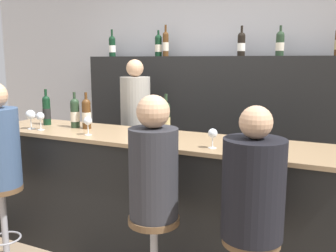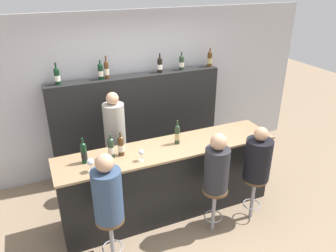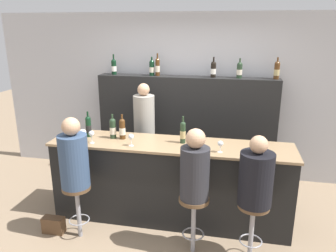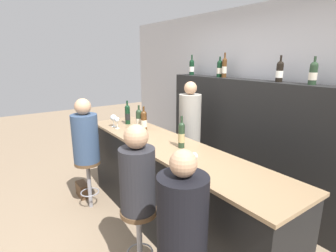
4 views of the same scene
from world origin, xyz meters
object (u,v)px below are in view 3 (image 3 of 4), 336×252
(wine_bottle_backbar_2, at_px, (158,67))
(guest_seated_left, at_px, (74,157))
(wine_bottle_backbar_5, at_px, (277,70))
(wine_glass_2, at_px, (131,137))
(bar_stool_left, at_px, (77,198))
(bar_stool_middle, at_px, (194,211))
(handbag, at_px, (54,225))
(wine_bottle_counter_3, at_px, (183,132))
(wine_bottle_backbar_3, at_px, (213,69))
(guest_seated_right, at_px, (256,176))
(wine_bottle_counter_2, at_px, (122,129))
(wine_glass_0, at_px, (83,133))
(wine_glass_1, at_px, (91,134))
(wine_glass_3, at_px, (220,144))
(wine_bottle_backbar_0, at_px, (114,67))
(wine_bottle_backbar_1, at_px, (152,68))
(wine_bottle_counter_0, at_px, (88,126))
(wine_bottle_backbar_4, at_px, (239,70))
(bar_stool_right, at_px, (253,217))
(guest_seated_middle, at_px, (195,169))
(wine_bottle_counter_1, at_px, (113,128))
(bartender, at_px, (145,142))

(wine_bottle_backbar_2, relative_size, guest_seated_left, 0.43)
(wine_bottle_backbar_5, relative_size, wine_glass_2, 2.10)
(wine_glass_2, distance_m, guest_seated_left, 0.69)
(bar_stool_left, bearing_deg, bar_stool_middle, 0.00)
(wine_bottle_backbar_2, xyz_separation_m, handbag, (-0.85, -1.86, -1.69))
(wine_glass_2, bearing_deg, wine_bottle_backbar_2, 90.67)
(guest_seated_left, bearing_deg, wine_bottle_counter_3, 30.08)
(wine_bottle_backbar_3, distance_m, guest_seated_right, 2.11)
(wine_bottle_counter_2, xyz_separation_m, wine_glass_0, (-0.42, -0.22, -0.01))
(wine_glass_1, relative_size, wine_glass_2, 1.04)
(wine_bottle_counter_3, relative_size, wine_glass_3, 2.46)
(wine_bottle_backbar_0, bearing_deg, bar_stool_left, -84.06)
(bar_stool_middle, bearing_deg, wine_bottle_backbar_1, 116.21)
(wine_bottle_backbar_1, height_order, wine_bottle_backbar_2, wine_bottle_backbar_2)
(guest_seated_right, bearing_deg, wine_glass_1, 167.69)
(wine_bottle_counter_0, distance_m, guest_seated_right, 2.17)
(wine_bottle_backbar_4, distance_m, guest_seated_right, 2.04)
(wine_bottle_counter_2, xyz_separation_m, bar_stool_right, (1.61, -0.64, -0.66))
(wine_bottle_counter_2, bearing_deg, guest_seated_right, -21.84)
(wine_bottle_counter_3, height_order, wine_bottle_backbar_5, wine_bottle_backbar_5)
(wine_bottle_backbar_1, distance_m, wine_glass_2, 1.58)
(bar_stool_left, bearing_deg, wine_bottle_counter_0, 99.65)
(wine_bottle_backbar_2, distance_m, guest_seated_middle, 2.19)
(wine_bottle_counter_2, xyz_separation_m, wine_bottle_backbar_4, (1.40, 1.22, 0.61))
(wine_bottle_counter_3, relative_size, bar_stool_left, 0.51)
(wine_bottle_backbar_1, distance_m, wine_bottle_backbar_3, 0.94)
(wine_bottle_backbar_3, height_order, bar_stool_right, wine_bottle_backbar_3)
(wine_bottle_counter_3, relative_size, wine_bottle_backbar_0, 1.06)
(wine_bottle_counter_0, distance_m, wine_bottle_counter_1, 0.33)
(wine_bottle_backbar_3, height_order, wine_glass_3, wine_bottle_backbar_3)
(wine_bottle_backbar_5, height_order, wine_glass_0, wine_bottle_backbar_5)
(wine_bottle_backbar_4, relative_size, wine_glass_3, 2.12)
(handbag, bearing_deg, wine_bottle_backbar_4, 41.74)
(wine_glass_3, distance_m, bar_stool_right, 0.84)
(wine_glass_1, relative_size, wine_glass_3, 1.13)
(wine_bottle_backbar_2, height_order, bar_stool_middle, wine_bottle_backbar_2)
(wine_bottle_counter_1, height_order, wine_bottle_backbar_3, wine_bottle_backbar_3)
(wine_bottle_counter_1, height_order, guest_seated_middle, guest_seated_middle)
(wine_bottle_backbar_4, relative_size, wine_glass_0, 1.73)
(handbag, bearing_deg, wine_glass_2, 25.65)
(wine_bottle_counter_3, height_order, wine_bottle_backbar_1, wine_bottle_backbar_1)
(wine_bottle_backbar_0, distance_m, wine_glass_0, 1.58)
(wine_bottle_backbar_2, relative_size, wine_bottle_backbar_4, 1.18)
(wine_bottle_counter_1, bearing_deg, guest_seated_middle, -29.85)
(wine_bottle_backbar_4, height_order, guest_seated_right, wine_bottle_backbar_4)
(wine_glass_1, relative_size, handbag, 0.59)
(wine_bottle_backbar_1, relative_size, wine_glass_3, 2.11)
(wine_bottle_backbar_5, bearing_deg, bartender, -163.35)
(wine_bottle_backbar_5, xyz_separation_m, wine_glass_3, (-0.70, -1.44, -0.66))
(wine_bottle_backbar_4, height_order, guest_seated_left, wine_bottle_backbar_4)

